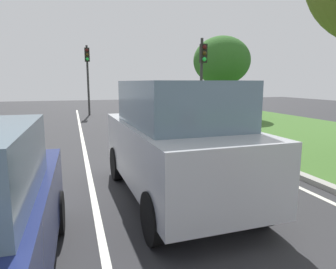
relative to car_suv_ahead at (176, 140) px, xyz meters
name	(u,v)px	position (x,y,z in m)	size (l,w,h in m)	color
ground_plane	(107,152)	(-0.84, 4.51, -1.17)	(60.00, 60.00, 0.00)	#2D2D30
lane_line_center	(85,153)	(-1.54, 4.51, -1.16)	(0.12, 32.00, 0.01)	silver
lane_line_right_edge	(208,145)	(2.76, 4.51, -1.16)	(0.12, 32.00, 0.01)	silver
grass_verge_right	(317,137)	(7.66, 4.51, -1.14)	(9.00, 48.00, 0.06)	#3D6628
curb_right	(220,143)	(3.26, 4.51, -1.11)	(0.24, 48.00, 0.12)	#9E9B93
car_suv_ahead	(176,140)	(0.00, 0.00, 0.00)	(2.08, 4.55, 2.28)	#B7BABF
traffic_light_near_right	(202,68)	(4.34, 8.72, 1.77)	(0.32, 0.50, 4.37)	#2D2D2D
traffic_light_far_median	(88,68)	(-0.75, 16.28, 2.04)	(0.32, 0.50, 4.68)	#2D2D2D
tree_roadside_far	(222,61)	(7.33, 12.54, 2.41)	(3.59, 3.59, 5.11)	#4C331E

